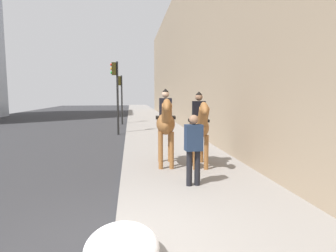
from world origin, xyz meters
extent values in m
cube|color=gray|center=(0.00, -1.92, 0.06)|extent=(120.00, 3.83, 0.12)
ellipsoid|color=brown|center=(4.56, -1.34, 1.42)|extent=(1.54, 0.68, 0.66)
cylinder|color=brown|center=(4.10, -1.46, 0.67)|extent=(0.13, 0.13, 1.10)
cylinder|color=brown|center=(4.13, -1.14, 0.67)|extent=(0.13, 0.13, 1.10)
cylinder|color=brown|center=(5.00, -1.54, 0.67)|extent=(0.13, 0.13, 1.10)
cylinder|color=brown|center=(5.02, -1.22, 0.67)|extent=(0.13, 0.13, 1.10)
cylinder|color=brown|center=(3.79, -1.28, 1.76)|extent=(0.65, 0.33, 0.68)
ellipsoid|color=brown|center=(3.58, -1.26, 2.01)|extent=(0.64, 0.27, 0.49)
cylinder|color=black|center=(5.27, -1.40, 1.32)|extent=(0.29, 0.12, 0.55)
cube|color=black|center=(4.61, -1.35, 1.60)|extent=(0.49, 0.63, 0.08)
cube|color=black|center=(4.61, -1.35, 1.91)|extent=(0.31, 0.40, 0.55)
sphere|color=#D8AD8C|center=(4.61, -1.35, 2.31)|extent=(0.22, 0.22, 0.22)
cone|color=black|center=(4.61, -1.35, 2.43)|extent=(0.22, 0.22, 0.10)
ellipsoid|color=brown|center=(4.36, -2.33, 1.33)|extent=(1.55, 0.70, 0.66)
cylinder|color=brown|center=(3.90, -2.45, 0.62)|extent=(0.13, 0.13, 1.01)
cylinder|color=brown|center=(3.93, -2.13, 0.62)|extent=(0.13, 0.13, 1.01)
cylinder|color=brown|center=(4.79, -2.53, 0.62)|extent=(0.13, 0.13, 1.01)
cylinder|color=brown|center=(4.82, -2.22, 0.62)|extent=(0.13, 0.13, 1.01)
cylinder|color=brown|center=(3.59, -2.26, 1.68)|extent=(0.66, 0.34, 0.68)
ellipsoid|color=brown|center=(3.38, -2.24, 1.92)|extent=(0.64, 0.28, 0.49)
cylinder|color=black|center=(5.07, -2.40, 1.23)|extent=(0.29, 0.13, 0.55)
cube|color=black|center=(4.41, -2.34, 1.51)|extent=(0.49, 0.64, 0.08)
cube|color=black|center=(4.41, -2.34, 1.82)|extent=(0.31, 0.40, 0.55)
sphere|color=#8C664C|center=(4.41, -2.34, 2.22)|extent=(0.22, 0.22, 0.22)
cone|color=black|center=(4.41, -2.34, 2.34)|extent=(0.22, 0.22, 0.10)
cylinder|color=black|center=(2.50, -1.65, 0.54)|extent=(0.14, 0.14, 0.85)
cylinder|color=black|center=(2.52, -1.85, 0.54)|extent=(0.14, 0.14, 0.85)
cube|color=#1E2D47|center=(2.51, -1.75, 1.28)|extent=(0.29, 0.42, 0.62)
sphere|color=#8C664C|center=(2.51, -1.75, 1.71)|extent=(0.22, 0.22, 0.22)
cylinder|color=black|center=(12.45, 0.43, 2.08)|extent=(0.12, 0.12, 4.16)
cube|color=#2D280C|center=(12.45, 0.61, 3.76)|extent=(0.20, 0.24, 0.70)
sphere|color=red|center=(12.45, 0.74, 3.98)|extent=(0.14, 0.14, 0.14)
sphere|color=orange|center=(12.45, 0.74, 3.76)|extent=(0.14, 0.14, 0.14)
sphere|color=green|center=(12.45, 0.74, 3.54)|extent=(0.14, 0.14, 0.14)
cylinder|color=black|center=(18.23, 0.37, 1.89)|extent=(0.12, 0.12, 3.77)
cube|color=#2D280C|center=(18.23, 0.55, 3.37)|extent=(0.20, 0.24, 0.70)
sphere|color=red|center=(18.23, 0.68, 3.59)|extent=(0.14, 0.14, 0.14)
sphere|color=orange|center=(18.23, 0.68, 3.37)|extent=(0.14, 0.14, 0.14)
sphere|color=green|center=(18.23, 0.68, 3.15)|extent=(0.14, 0.14, 0.14)
ellipsoid|color=white|center=(-0.47, -0.15, 0.34)|extent=(1.25, 0.96, 0.43)
camera|label=1|loc=(-3.93, -0.28, 2.28)|focal=30.16mm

